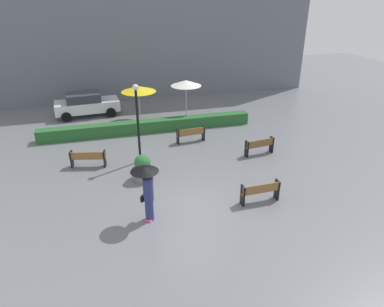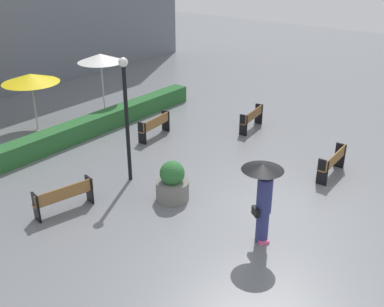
{
  "view_description": "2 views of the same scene",
  "coord_description": "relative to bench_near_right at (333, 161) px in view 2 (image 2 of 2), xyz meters",
  "views": [
    {
      "loc": [
        -3.09,
        -11.45,
        7.88
      ],
      "look_at": [
        0.81,
        2.81,
        0.92
      ],
      "focal_mm": 32.81,
      "sensor_mm": 36.0,
      "label": 1
    },
    {
      "loc": [
        -10.48,
        -5.06,
        6.91
      ],
      "look_at": [
        -0.07,
        3.03,
        0.83
      ],
      "focal_mm": 42.85,
      "sensor_mm": 36.0,
      "label": 2
    }
  ],
  "objects": [
    {
      "name": "ground_plane",
      "position": [
        -2.76,
        0.51,
        -0.52
      ],
      "size": [
        60.0,
        60.0,
        0.0
      ],
      "primitive_type": "plane",
      "color": "slate"
    },
    {
      "name": "bench_near_right",
      "position": [
        0.0,
        0.0,
        0.0
      ],
      "size": [
        1.66,
        0.39,
        0.86
      ],
      "color": "olive",
      "rests_on": "ground"
    },
    {
      "name": "bench_far_right",
      "position": [
        1.93,
        4.17,
        0.0
      ],
      "size": [
        1.65,
        0.52,
        0.86
      ],
      "color": "brown",
      "rests_on": "ground"
    },
    {
      "name": "bench_back_row",
      "position": [
        -1.09,
        6.71,
        -0.01
      ],
      "size": [
        1.69,
        0.51,
        0.84
      ],
      "color": "olive",
      "rests_on": "ground"
    },
    {
      "name": "bench_far_left",
      "position": [
        -6.69,
        5.06,
        -0.03
      ],
      "size": [
        1.73,
        0.73,
        0.82
      ],
      "color": "olive",
      "rests_on": "ground"
    },
    {
      "name": "pedestrian_with_umbrella",
      "position": [
        -4.54,
        0.03,
        0.92
      ],
      "size": [
        1.02,
        1.02,
        2.19
      ],
      "color": "navy",
      "rests_on": "ground"
    },
    {
      "name": "planter_pot",
      "position": [
        -4.31,
        3.12,
        0.01
      ],
      "size": [
        0.98,
        0.98,
        1.22
      ],
      "color": "slate",
      "rests_on": "ground"
    },
    {
      "name": "lamp_post",
      "position": [
        -4.19,
        4.99,
        1.89
      ],
      "size": [
        0.28,
        0.28,
        3.93
      ],
      "color": "black",
      "rests_on": "ground"
    },
    {
      "name": "patio_umbrella_yellow",
      "position": [
        -3.36,
        11.12,
        1.58
      ],
      "size": [
        2.22,
        2.22,
        2.28
      ],
      "color": "silver",
      "rests_on": "ground"
    },
    {
      "name": "patio_umbrella_white",
      "position": [
        -0.43,
        10.3,
        1.96
      ],
      "size": [
        1.95,
        1.95,
        2.66
      ],
      "color": "silver",
      "rests_on": "ground"
    },
    {
      "name": "hedge_strip",
      "position": [
        -3.17,
        8.91,
        -0.16
      ],
      "size": [
        12.7,
        0.7,
        0.71
      ],
      "primitive_type": "cube",
      "color": "#28602D",
      "rests_on": "ground"
    }
  ]
}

